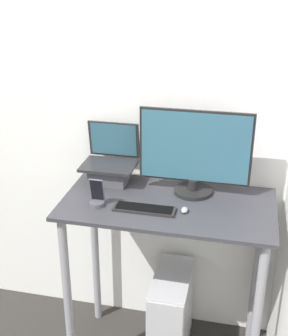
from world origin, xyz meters
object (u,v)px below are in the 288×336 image
object	(u,v)px
computer_tower	(171,313)
keyboard	(144,209)
laptop	(110,167)
monitor	(195,155)
mouse	(184,210)
cell_phone	(97,198)

from	to	relation	value
computer_tower	keyboard	bearing A→B (deg)	-124.27
laptop	monitor	bearing A→B (deg)	-4.71
mouse	computer_tower	size ratio (longest dim) A/B	0.10
laptop	computer_tower	xyz separation A→B (m)	(0.38, -0.11, -0.87)
monitor	keyboard	xyz separation A→B (m)	(-0.21, -0.25, -0.21)
cell_phone	computer_tower	world-z (taller)	cell_phone
keyboard	mouse	distance (m)	0.20
laptop	monitor	distance (m)	0.49
monitor	cell_phone	xyz separation A→B (m)	(-0.45, -0.25, -0.17)
keyboard	computer_tower	bearing A→B (deg)	55.73
laptop	keyboard	world-z (taller)	laptop
monitor	computer_tower	world-z (taller)	monitor
monitor	cell_phone	distance (m)	0.55
monitor	mouse	world-z (taller)	monitor
laptop	computer_tower	size ratio (longest dim) A/B	0.60
keyboard	computer_tower	distance (m)	0.82
monitor	computer_tower	distance (m)	1.00
monitor	keyboard	bearing A→B (deg)	-130.39
laptop	keyboard	bearing A→B (deg)	-47.46
monitor	laptop	bearing A→B (deg)	175.29
mouse	monitor	bearing A→B (deg)	86.60
computer_tower	cell_phone	bearing A→B (deg)	-153.35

